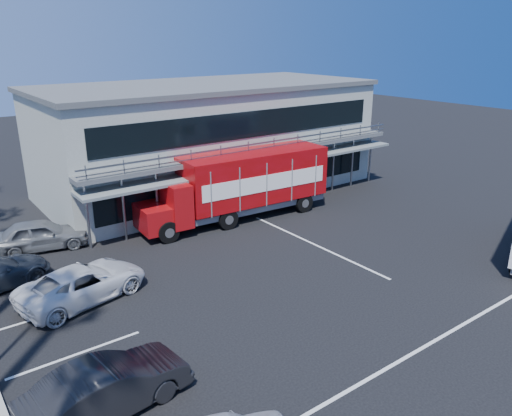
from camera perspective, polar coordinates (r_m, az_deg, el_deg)
ground at (r=22.98m, az=8.06°, el=-7.65°), size 120.00×120.00×0.00m
building at (r=34.89m, az=-5.50°, el=8.06°), size 22.40×12.00×7.30m
red_truck at (r=29.15m, az=-1.62°, el=2.90°), size 11.76×3.49×3.91m
parked_car_b at (r=15.62m, az=-16.59°, el=-19.12°), size 4.98×2.19×1.59m
parked_car_c at (r=21.70m, az=-19.17°, el=-8.12°), size 5.67×3.56×1.46m
parked_car_e at (r=27.42m, az=-23.39°, el=-2.81°), size 4.87×2.81×1.56m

